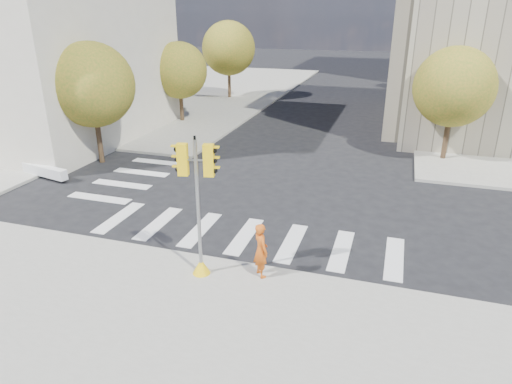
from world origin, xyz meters
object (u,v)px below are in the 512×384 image
lamp_far (444,49)px  traffic_signal (199,219)px  photographer (261,250)px  planter_wall (25,166)px  lamp_near (459,68)px

lamp_far → traffic_signal: bearing=-104.4°
photographer → planter_wall: photographer is taller
lamp_far → traffic_signal: size_ratio=1.82×
lamp_far → photographer: lamp_far is taller
lamp_near → traffic_signal: lamp_near is taller
lamp_far → traffic_signal: 34.22m
lamp_near → planter_wall: 25.04m
lamp_near → lamp_far: bearing=90.0°
lamp_near → photographer: bearing=-109.7°
planter_wall → lamp_far: bearing=63.9°
lamp_far → planter_wall: (-21.12, -26.79, -4.18)m
lamp_near → lamp_far: same height
traffic_signal → planter_wall: size_ratio=0.74×
traffic_signal → planter_wall: 14.19m
traffic_signal → lamp_near: bearing=54.3°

